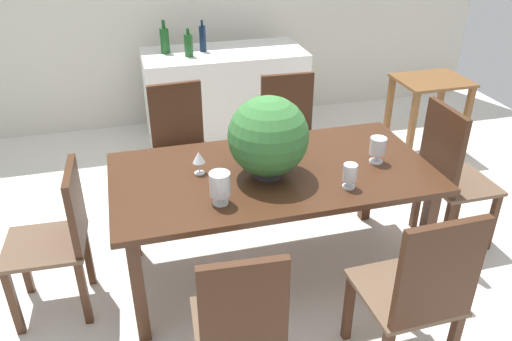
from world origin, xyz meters
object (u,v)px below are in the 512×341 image
at_px(chair_foot_end, 449,171).
at_px(chair_far_left, 180,142).
at_px(crystal_vase_center_near, 378,147).
at_px(chair_head_end, 60,235).
at_px(side_table, 429,98).
at_px(wine_bottle_clear, 203,38).
at_px(wine_bottle_tall, 189,45).
at_px(flower_centerpiece, 268,137).
at_px(chair_near_right, 419,291).
at_px(chair_far_right, 289,129).
at_px(crystal_vase_left, 220,185).
at_px(kitchen_counter, 225,97).
at_px(crystal_vase_right, 350,174).
at_px(dining_table, 272,182).
at_px(chair_near_left, 240,328).
at_px(wine_bottle_amber, 165,40).
at_px(wine_glass, 199,158).

xyz_separation_m(chair_foot_end, chair_far_left, (-1.71, 0.98, -0.02)).
bearing_deg(crystal_vase_center_near, chair_head_end, 178.22).
distance_m(crystal_vase_center_near, side_table, 1.90).
relative_size(chair_head_end, wine_bottle_clear, 3.25).
bearing_deg(chair_far_left, wine_bottle_tall, 71.96).
bearing_deg(flower_centerpiece, chair_near_right, -63.01).
height_order(chair_far_right, crystal_vase_left, chair_far_right).
bearing_deg(chair_far_right, kitchen_counter, 108.62).
bearing_deg(crystal_vase_center_near, crystal_vase_right, -140.53).
relative_size(dining_table, crystal_vase_right, 13.00).
xyz_separation_m(crystal_vase_right, side_table, (1.56, 1.62, -0.30)).
height_order(chair_far_left, crystal_vase_center_near, chair_far_left).
bearing_deg(side_table, kitchen_counter, 157.44).
height_order(chair_far_right, wine_bottle_tall, wine_bottle_tall).
xyz_separation_m(kitchen_counter, wine_bottle_clear, (-0.18, 0.05, 0.58)).
bearing_deg(crystal_vase_center_near, chair_far_right, 101.51).
bearing_deg(chair_head_end, dining_table, 92.80).
relative_size(crystal_vase_right, wine_bottle_tall, 0.59).
distance_m(chair_far_right, side_table, 1.52).
bearing_deg(flower_centerpiece, wine_bottle_clear, 90.12).
bearing_deg(chair_near_left, chair_head_end, -46.23).
bearing_deg(chair_far_right, crystal_vase_center_near, -75.99).
distance_m(kitchen_counter, wine_bottle_amber, 0.79).
distance_m(wine_bottle_clear, side_table, 2.18).
xyz_separation_m(chair_far_right, chair_far_left, (-0.89, -0.00, 0.00)).
distance_m(chair_foot_end, chair_far_right, 1.29).
relative_size(dining_table, chair_foot_end, 1.86).
height_order(dining_table, side_table, dining_table).
height_order(chair_near_right, wine_bottle_tall, wine_bottle_tall).
relative_size(chair_far_right, kitchen_counter, 0.65).
bearing_deg(crystal_vase_center_near, chair_far_left, 136.42).
relative_size(flower_centerpiece, crystal_vase_left, 2.61).
height_order(crystal_vase_center_near, wine_glass, crystal_vase_center_near).
height_order(chair_head_end, chair_far_left, chair_far_left).
bearing_deg(chair_near_right, kitchen_counter, -85.70).
distance_m(chair_foot_end, chair_head_end, 2.54).
distance_m(chair_near_left, wine_bottle_clear, 3.16).
bearing_deg(kitchen_counter, wine_glass, -106.08).
bearing_deg(crystal_vase_left, chair_near_left, -95.12).
bearing_deg(wine_bottle_clear, chair_foot_end, -58.02).
relative_size(chair_foot_end, side_table, 1.42).
height_order(flower_centerpiece, crystal_vase_center_near, flower_centerpiece).
xyz_separation_m(crystal_vase_center_near, wine_bottle_tall, (-0.86, 2.04, 0.16)).
xyz_separation_m(crystal_vase_left, wine_glass, (-0.05, 0.36, -0.01)).
relative_size(crystal_vase_left, wine_bottle_clear, 0.66).
bearing_deg(wine_glass, chair_far_left, 90.61).
bearing_deg(chair_foot_end, side_table, -26.57).
height_order(chair_head_end, wine_bottle_tall, wine_bottle_tall).
bearing_deg(wine_bottle_amber, dining_table, -79.52).
xyz_separation_m(flower_centerpiece, wine_bottle_amber, (-0.35, 2.19, 0.03)).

